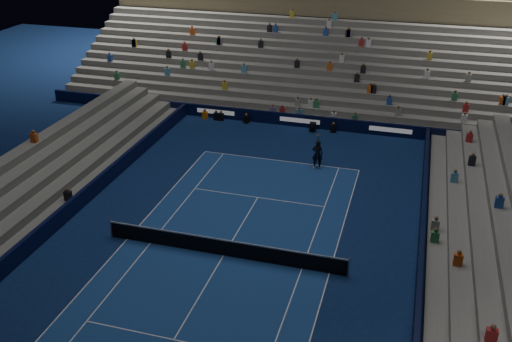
{
  "coord_description": "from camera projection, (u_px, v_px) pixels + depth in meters",
  "views": [
    {
      "loc": [
        8.44,
        -23.18,
        17.03
      ],
      "look_at": [
        0.0,
        6.0,
        2.0
      ],
      "focal_mm": 40.43,
      "sensor_mm": 36.0,
      "label": 1
    }
  ],
  "objects": [
    {
      "name": "broadcast_camera",
      "position": [
        313.0,
        127.0,
        44.54
      ],
      "size": [
        0.55,
        0.98,
        0.65
      ],
      "color": "black",
      "rests_on": "ground"
    },
    {
      "name": "grandstand_west",
      "position": [
        3.0,
        205.0,
        32.48
      ],
      "size": [
        5.0,
        37.0,
        2.5
      ],
      "color": "slate",
      "rests_on": "ground"
    },
    {
      "name": "court_surface",
      "position": [
        224.0,
        255.0,
        29.61
      ],
      "size": [
        10.97,
        23.77,
        0.01
      ],
      "primitive_type": "cube",
      "color": "navy",
      "rests_on": "ground"
    },
    {
      "name": "sponsor_barrier_west",
      "position": [
        57.0,
        220.0,
        31.81
      ],
      "size": [
        0.25,
        37.0,
        1.0
      ],
      "primitive_type": "cube",
      "color": "black",
      "rests_on": "ground"
    },
    {
      "name": "sponsor_barrier_east",
      "position": [
        419.0,
        280.0,
        26.98
      ],
      "size": [
        0.25,
        37.0,
        1.0
      ],
      "primitive_type": "cube",
      "color": "black",
      "rests_on": "ground"
    },
    {
      "name": "sponsor_barrier_far",
      "position": [
        300.0,
        120.0,
        45.32
      ],
      "size": [
        44.0,
        0.25,
        1.0
      ],
      "primitive_type": "cube",
      "color": "black",
      "rests_on": "ground"
    },
    {
      "name": "tennis_player",
      "position": [
        317.0,
        154.0,
        38.4
      ],
      "size": [
        0.74,
        0.49,
        2.01
      ],
      "primitive_type": "imported",
      "rotation": [
        0.0,
        0.0,
        3.13
      ],
      "color": "black",
      "rests_on": "ground"
    },
    {
      "name": "grandstand_main",
      "position": [
        323.0,
        54.0,
        52.14
      ],
      "size": [
        44.0,
        15.2,
        11.2
      ],
      "color": "slate",
      "rests_on": "ground"
    },
    {
      "name": "tennis_net",
      "position": [
        223.0,
        247.0,
        29.39
      ],
      "size": [
        12.9,
        0.1,
        1.1
      ],
      "color": "#B2B2B7",
      "rests_on": "ground"
    },
    {
      "name": "grandstand_east",
      "position": [
        500.0,
        285.0,
        25.93
      ],
      "size": [
        5.0,
        37.0,
        2.5
      ],
      "color": "slate",
      "rests_on": "ground"
    },
    {
      "name": "ground",
      "position": [
        224.0,
        255.0,
        29.61
      ],
      "size": [
        90.0,
        90.0,
        0.0
      ],
      "primitive_type": "plane",
      "color": "#0C1E4B",
      "rests_on": "ground"
    }
  ]
}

